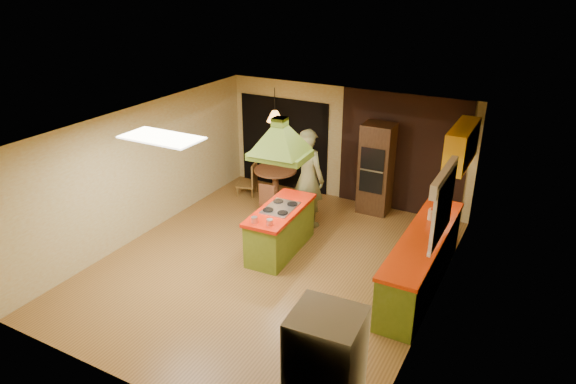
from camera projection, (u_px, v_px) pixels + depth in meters
The scene contains 21 objects.
ground at pixel (270, 265), 8.95m from camera, with size 6.50×6.50×0.00m, color olive.
room_walls at pixel (269, 200), 8.45m from camera, with size 5.50×6.50×6.50m.
ceiling_plane at pixel (268, 126), 7.95m from camera, with size 6.50×6.50×0.00m, color silver.
brick_panel at pixel (401, 154), 10.52m from camera, with size 2.64×0.03×2.50m, color #381E14.
nook_opening at pixel (284, 144), 11.79m from camera, with size 2.20×0.03×2.10m, color black.
right_counter at pixel (422, 261), 8.19m from camera, with size 0.62×3.05×0.92m.
upper_cabinets at pixel (462, 145), 8.83m from camera, with size 0.34×1.40×0.70m, color yellow.
window_right at pixel (444, 193), 7.39m from camera, with size 0.12×1.35×1.06m.
fluor_panel at pixel (162, 138), 7.46m from camera, with size 1.20×0.60×0.03m, color white.
kitchen_island at pixel (280, 229), 9.23m from camera, with size 0.78×1.74×0.87m.
range_hood at pixel (280, 132), 8.51m from camera, with size 1.00×0.75×0.79m.
man at pixel (308, 178), 10.00m from camera, with size 0.73×0.48×1.99m, color brown.
refrigerator at pixel (325, 383), 5.26m from camera, with size 0.69×0.66×1.69m, color silver.
wall_oven at pixel (376, 169), 10.58m from camera, with size 0.64×0.61×1.91m.
dining_table at pixel (276, 178), 11.33m from camera, with size 0.94×0.94×0.71m.
chair_left at pixel (246, 179), 11.60m from camera, with size 0.41×0.41×0.75m, color brown, non-canonical shape.
chair_near at pixel (271, 197), 10.75m from camera, with size 0.38×0.38×0.69m, color brown, non-canonical shape.
pendant_lamp at pixel (275, 116), 10.76m from camera, with size 0.34×0.34×0.22m, color #FF9E3F.
canister_large at pixel (441, 199), 8.98m from camera, with size 0.16×0.16×0.24m, color beige.
canister_medium at pixel (432, 215), 8.48m from camera, with size 0.12×0.12×0.17m, color beige.
canister_small at pixel (432, 214), 8.53m from camera, with size 0.12×0.12×0.16m, color beige.
Camera 1 is at (3.91, -6.63, 4.75)m, focal length 32.00 mm.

